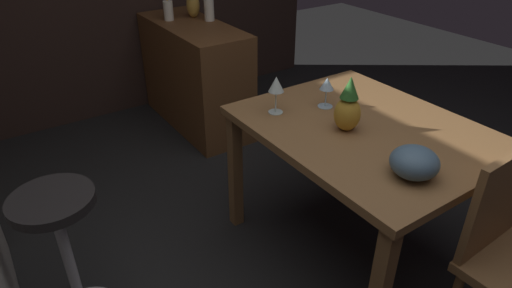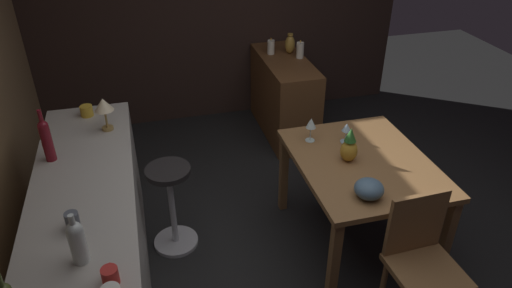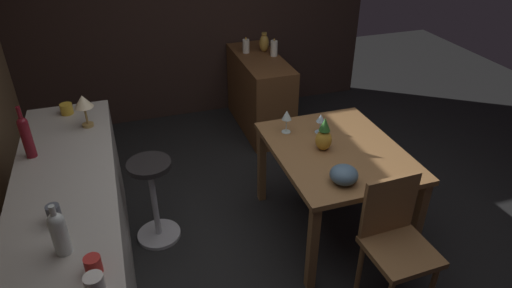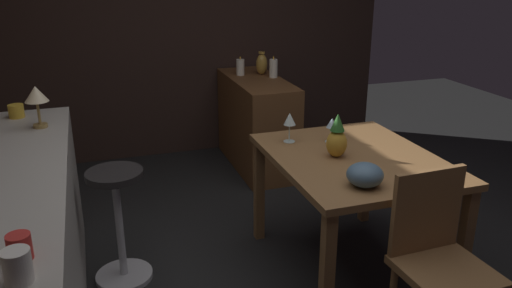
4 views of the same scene
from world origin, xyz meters
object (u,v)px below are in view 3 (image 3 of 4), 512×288
Objects in this scene: wine_bottle_clear at (59,232)px; cup_slate at (54,214)px; chair_near_window at (395,240)px; counter_lamp at (83,103)px; fruit_bowl at (344,175)px; cup_mustard at (67,109)px; sideboard_cabinet at (260,93)px; cup_white at (95,285)px; pineapple_centerpiece at (324,136)px; bar_stool at (154,199)px; wine_bottle_ruby at (26,135)px; wine_glass_right at (287,116)px; dining_table at (336,159)px; pillar_candle_tall at (274,48)px; pillar_candle_short at (246,46)px; vase_brass at (264,43)px; cup_red at (93,265)px; wine_glass_left at (321,119)px.

cup_slate is (0.25, 0.05, -0.08)m from wine_bottle_clear.
chair_near_window is 2.29m from counter_lamp.
cup_mustard is (1.26, 1.69, 0.14)m from fruit_bowl.
cup_white reaches higher than sideboard_cabinet.
pineapple_centerpiece is at bearing -57.23° from cup_white.
bar_stool is 1.35m from pineapple_centerpiece.
wine_bottle_ruby reaches higher than sideboard_cabinet.
cup_white reaches higher than cup_mustard.
wine_glass_right is at bearing 26.74° from pineapple_centerpiece.
pillar_candle_tall is at bearing -5.03° from dining_table.
wine_glass_right is (0.04, -1.07, 0.51)m from bar_stool.
wine_bottle_ruby reaches higher than fruit_bowl.
chair_near_window reaches higher than dining_table.
vase_brass is (-0.04, -0.19, 0.03)m from pillar_candle_short.
dining_table is 0.23m from pineapple_centerpiece.
counter_lamp reaches higher than cup_slate.
pillar_candle_short is (2.39, -1.77, -0.06)m from cup_slate.
sideboard_cabinet is at bearing -4.14° from fruit_bowl.
pillar_candle_tall is at bearing -65.65° from cup_mustard.
pillar_candle_tall reaches higher than wine_glass_right.
vase_brass is (2.32, -0.26, 0.12)m from fruit_bowl.
pineapple_centerpiece is 1.86m from wine_bottle_clear.
cup_red is 0.93× the size of cup_white.
pillar_candle_short is (1.66, -1.95, -0.16)m from wine_bottle_ruby.
wine_bottle_ruby is (0.69, 1.89, 0.26)m from fruit_bowl.
wine_glass_left is 0.64× the size of counter_lamp.
sideboard_cabinet is at bearing -31.28° from cup_white.
cup_red is 3.30m from vase_brass.
sideboard_cabinet is 9.79× the size of cup_red.
dining_table is 6.11× the size of fruit_bowl.
chair_near_window is at bearing -82.21° from cup_white.
pineapple_centerpiece is 1.72m from counter_lamp.
cup_red is at bearing -179.17° from counter_lamp.
fruit_bowl is (-2.16, 0.16, 0.39)m from sideboard_cabinet.
counter_lamp is (1.04, -0.16, 0.13)m from cup_slate.
chair_near_window is at bearing -130.46° from cup_mustard.
bar_stool is 1.34m from cup_red.
sideboard_cabinet is 9.12× the size of cup_white.
cup_red is 0.66× the size of pillar_candle_short.
pillar_candle_tall is (1.48, -2.20, -0.15)m from wine_bottle_ruby.
cup_mustard reaches higher than sideboard_cabinet.
cup_white is at bearing -155.42° from wine_bottle_clear.
fruit_bowl is 2.03m from wine_bottle_ruby.
cup_slate reaches higher than fruit_bowl.
wine_bottle_ruby is 3.36× the size of cup_slate.
bar_stool is 2.72× the size of pineapple_centerpiece.
vase_brass is at bearing -32.44° from sideboard_cabinet.
wine_glass_right is at bearing -88.05° from bar_stool.
vase_brass is (1.93, -0.10, 0.27)m from dining_table.
fruit_bowl is 1.64m from cup_white.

